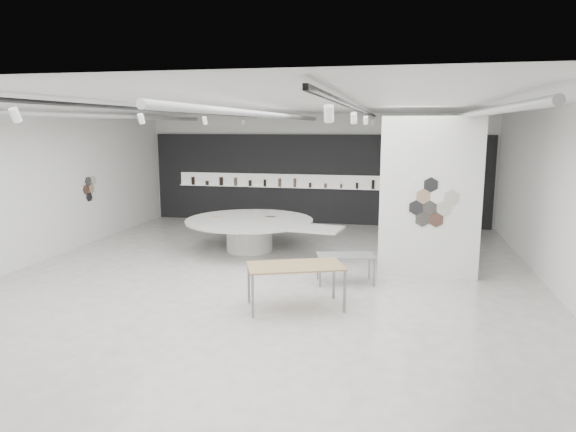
% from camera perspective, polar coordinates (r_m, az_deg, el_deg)
% --- Properties ---
extents(room, '(12.02, 14.02, 3.82)m').
position_cam_1_polar(room, '(11.20, -2.85, 3.24)').
color(room, beige).
rests_on(room, ground).
extents(back_wall_display, '(11.80, 0.27, 3.10)m').
position_cam_1_polar(back_wall_display, '(18.01, 2.87, 4.08)').
color(back_wall_display, black).
rests_on(back_wall_display, ground).
extents(partition_column, '(2.20, 0.38, 3.60)m').
position_cam_1_polar(partition_column, '(11.88, 15.47, 1.94)').
color(partition_column, white).
rests_on(partition_column, ground).
extents(display_island, '(4.66, 3.97, 0.89)m').
position_cam_1_polar(display_island, '(14.02, -4.07, -1.61)').
color(display_island, white).
rests_on(display_island, ground).
extents(sample_table_wood, '(1.97, 1.47, 0.83)m').
position_cam_1_polar(sample_table_wood, '(9.60, 0.83, -5.83)').
color(sample_table_wood, '#9D7D51').
rests_on(sample_table_wood, ground).
extents(sample_table_stone, '(1.33, 0.89, 0.63)m').
position_cam_1_polar(sample_table_stone, '(11.23, 6.41, -4.57)').
color(sample_table_stone, gray).
rests_on(sample_table_stone, ground).
extents(kitchen_counter, '(1.53, 0.63, 1.19)m').
position_cam_1_polar(kitchen_counter, '(17.55, 14.61, -0.04)').
color(kitchen_counter, white).
rests_on(kitchen_counter, ground).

